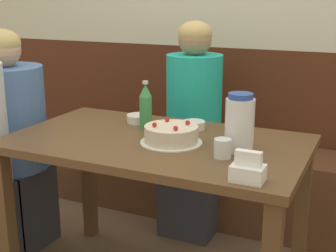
{
  "coord_description": "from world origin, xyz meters",
  "views": [
    {
      "loc": [
        0.85,
        -1.71,
        1.33
      ],
      "look_at": [
        0.03,
        0.05,
        0.79
      ],
      "focal_mm": 50.0,
      "sensor_mm": 36.0,
      "label": 1
    }
  ],
  "objects_px": {
    "napkin_holder": "(248,170)",
    "bowl_rice_small": "(194,125)",
    "birthday_cake": "(171,135)",
    "person_grey_tee": "(11,142)",
    "bench_seat": "(217,181)",
    "soju_bottle": "(146,106)",
    "water_pitcher": "(240,123)",
    "bowl_soup_white": "(139,119)",
    "glass_water_tall": "(223,148)",
    "person_pale_blue_shirt": "(193,138)"
  },
  "relations": [
    {
      "from": "birthday_cake",
      "to": "bowl_rice_small",
      "type": "relative_size",
      "value": 2.52
    },
    {
      "from": "bowl_soup_white",
      "to": "person_grey_tee",
      "type": "height_order",
      "value": "person_grey_tee"
    },
    {
      "from": "birthday_cake",
      "to": "bowl_rice_small",
      "type": "bearing_deg",
      "value": 88.53
    },
    {
      "from": "glass_water_tall",
      "to": "person_grey_tee",
      "type": "height_order",
      "value": "person_grey_tee"
    },
    {
      "from": "water_pitcher",
      "to": "napkin_holder",
      "type": "distance_m",
      "value": 0.33
    },
    {
      "from": "bench_seat",
      "to": "bowl_soup_white",
      "type": "height_order",
      "value": "bowl_soup_white"
    },
    {
      "from": "soju_bottle",
      "to": "bench_seat",
      "type": "bearing_deg",
      "value": 80.19
    },
    {
      "from": "soju_bottle",
      "to": "birthday_cake",
      "type": "bearing_deg",
      "value": -37.79
    },
    {
      "from": "soju_bottle",
      "to": "bowl_rice_small",
      "type": "distance_m",
      "value": 0.24
    },
    {
      "from": "soju_bottle",
      "to": "bowl_soup_white",
      "type": "bearing_deg",
      "value": 135.18
    },
    {
      "from": "bench_seat",
      "to": "birthday_cake",
      "type": "relative_size",
      "value": 9.41
    },
    {
      "from": "bench_seat",
      "to": "water_pitcher",
      "type": "relative_size",
      "value": 10.57
    },
    {
      "from": "birthday_cake",
      "to": "person_pale_blue_shirt",
      "type": "bearing_deg",
      "value": 103.7
    },
    {
      "from": "bench_seat",
      "to": "bowl_rice_small",
      "type": "bearing_deg",
      "value": -82.04
    },
    {
      "from": "person_grey_tee",
      "to": "bench_seat",
      "type": "bearing_deg",
      "value": 40.48
    },
    {
      "from": "soju_bottle",
      "to": "person_pale_blue_shirt",
      "type": "bearing_deg",
      "value": 85.13
    },
    {
      "from": "soju_bottle",
      "to": "glass_water_tall",
      "type": "distance_m",
      "value": 0.52
    },
    {
      "from": "soju_bottle",
      "to": "napkin_holder",
      "type": "bearing_deg",
      "value": -35.36
    },
    {
      "from": "water_pitcher",
      "to": "napkin_holder",
      "type": "relative_size",
      "value": 2.11
    },
    {
      "from": "bench_seat",
      "to": "person_grey_tee",
      "type": "bearing_deg",
      "value": -139.52
    },
    {
      "from": "napkin_holder",
      "to": "person_pale_blue_shirt",
      "type": "distance_m",
      "value": 1.1
    },
    {
      "from": "bench_seat",
      "to": "bowl_soup_white",
      "type": "bearing_deg",
      "value": -107.88
    },
    {
      "from": "bench_seat",
      "to": "person_grey_tee",
      "type": "relative_size",
      "value": 2.08
    },
    {
      "from": "person_pale_blue_shirt",
      "to": "person_grey_tee",
      "type": "xyz_separation_m",
      "value": [
        -0.81,
        -0.56,
        0.03
      ]
    },
    {
      "from": "water_pitcher",
      "to": "person_pale_blue_shirt",
      "type": "bearing_deg",
      "value": 125.31
    },
    {
      "from": "person_pale_blue_shirt",
      "to": "person_grey_tee",
      "type": "height_order",
      "value": "person_pale_blue_shirt"
    },
    {
      "from": "bowl_rice_small",
      "to": "glass_water_tall",
      "type": "height_order",
      "value": "glass_water_tall"
    },
    {
      "from": "birthday_cake",
      "to": "water_pitcher",
      "type": "bearing_deg",
      "value": 5.05
    },
    {
      "from": "bowl_soup_white",
      "to": "person_grey_tee",
      "type": "bearing_deg",
      "value": -168.24
    },
    {
      "from": "soju_bottle",
      "to": "napkin_holder",
      "type": "relative_size",
      "value": 2.02
    },
    {
      "from": "water_pitcher",
      "to": "bowl_rice_small",
      "type": "relative_size",
      "value": 2.25
    },
    {
      "from": "bench_seat",
      "to": "person_grey_tee",
      "type": "xyz_separation_m",
      "value": [
        -0.89,
        -0.76,
        0.35
      ]
    },
    {
      "from": "birthday_cake",
      "to": "person_grey_tee",
      "type": "relative_size",
      "value": 0.22
    },
    {
      "from": "soju_bottle",
      "to": "person_pale_blue_shirt",
      "type": "distance_m",
      "value": 0.57
    },
    {
      "from": "glass_water_tall",
      "to": "soju_bottle",
      "type": "bearing_deg",
      "value": 152.11
    },
    {
      "from": "birthday_cake",
      "to": "water_pitcher",
      "type": "relative_size",
      "value": 1.12
    },
    {
      "from": "birthday_cake",
      "to": "person_grey_tee",
      "type": "distance_m",
      "value": 0.99
    },
    {
      "from": "birthday_cake",
      "to": "soju_bottle",
      "type": "xyz_separation_m",
      "value": [
        -0.2,
        0.16,
        0.07
      ]
    },
    {
      "from": "napkin_holder",
      "to": "bowl_rice_small",
      "type": "height_order",
      "value": "napkin_holder"
    },
    {
      "from": "glass_water_tall",
      "to": "person_grey_tee",
      "type": "xyz_separation_m",
      "value": [
        -1.23,
        0.17,
        -0.19
      ]
    },
    {
      "from": "water_pitcher",
      "to": "glass_water_tall",
      "type": "bearing_deg",
      "value": -106.0
    },
    {
      "from": "bowl_soup_white",
      "to": "soju_bottle",
      "type": "bearing_deg",
      "value": -44.82
    },
    {
      "from": "bowl_rice_small",
      "to": "soju_bottle",
      "type": "bearing_deg",
      "value": -158.21
    },
    {
      "from": "bench_seat",
      "to": "soju_bottle",
      "type": "relative_size",
      "value": 11.01
    },
    {
      "from": "bench_seat",
      "to": "glass_water_tall",
      "type": "xyz_separation_m",
      "value": [
        0.33,
        -0.94,
        0.54
      ]
    },
    {
      "from": "birthday_cake",
      "to": "bowl_rice_small",
      "type": "xyz_separation_m",
      "value": [
        0.01,
        0.24,
        -0.02
      ]
    },
    {
      "from": "bench_seat",
      "to": "birthday_cake",
      "type": "height_order",
      "value": "birthday_cake"
    },
    {
      "from": "birthday_cake",
      "to": "glass_water_tall",
      "type": "relative_size",
      "value": 3.54
    },
    {
      "from": "bowl_soup_white",
      "to": "birthday_cake",
      "type": "bearing_deg",
      "value": -39.93
    },
    {
      "from": "soju_bottle",
      "to": "napkin_holder",
      "type": "height_order",
      "value": "soju_bottle"
    }
  ]
}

